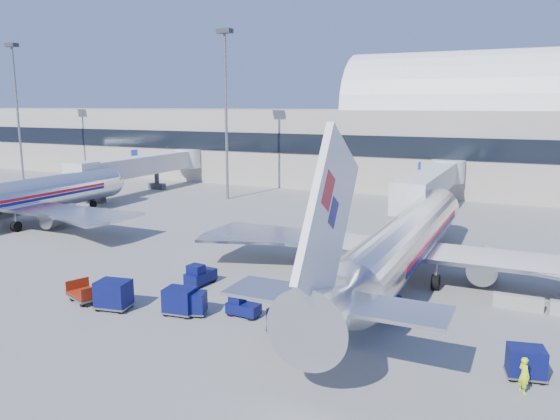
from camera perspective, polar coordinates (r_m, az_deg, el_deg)
The scene contains 19 objects.
ground at distance 40.91m, azimuth -2.77°, elevation -7.31°, with size 260.00×260.00×0.00m, color gray.
terminal at distance 95.86m, azimuth 5.80°, elevation 7.72°, with size 170.00×28.15×21.00m.
airliner_main at distance 40.86m, azimuth 12.75°, elevation -3.33°, with size 32.00×37.26×12.07m.
airliner_mid at distance 64.29m, azimuth -26.80°, elevation 0.92°, with size 32.00×37.26×12.07m.
jetbridge_near at distance 66.54m, azimuth 15.76°, elevation 2.86°, with size 4.40×27.50×6.25m.
jetbridge_mid at distance 84.22m, azimuth -13.73°, elevation 4.58°, with size 4.40×27.50×6.25m.
mast_far_west at distance 101.34m, azimuth -25.89°, elevation 10.99°, with size 2.00×1.20×22.60m.
mast_west at distance 74.85m, azimuth -5.69°, elevation 12.41°, with size 2.00×1.20×22.60m.
barrier_near at distance 38.31m, azimuth 23.63°, elevation -8.83°, with size 3.00×0.55×0.90m, color #9E9E96.
tug_lead at distance 34.15m, azimuth -3.96°, elevation -10.02°, with size 2.09×1.11×1.33m.
tug_right at distance 34.44m, azimuth 11.96°, elevation -10.04°, with size 2.28×2.08×1.35m.
tug_left at distance 40.07m, azimuth -8.39°, elevation -6.73°, with size 1.43×2.53×1.58m.
cart_train_a at distance 34.57m, azimuth -9.10°, elevation -9.55°, with size 1.98×1.73×1.47m.
cart_train_b at distance 34.72m, azimuth -10.41°, elevation -9.29°, with size 2.09×1.69×1.70m.
cart_train_c at distance 36.53m, azimuth -16.99°, elevation -8.41°, with size 2.38×1.97×1.87m.
cart_solo_near at distance 31.52m, azimuth 0.45°, elevation -11.45°, with size 1.89×1.55×1.50m.
cart_solo_far at distance 29.24m, azimuth 24.32°, elevation -14.27°, with size 2.01×1.69×1.55m.
cart_open_red at distance 38.61m, azimuth -19.62°, elevation -8.38°, with size 2.80×2.38×0.63m.
ramp_worker at distance 27.90m, azimuth 24.14°, elevation -15.45°, with size 0.62×0.41×1.70m, color #BDED19.
Camera 1 is at (18.33, -34.26, 12.80)m, focal length 35.00 mm.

